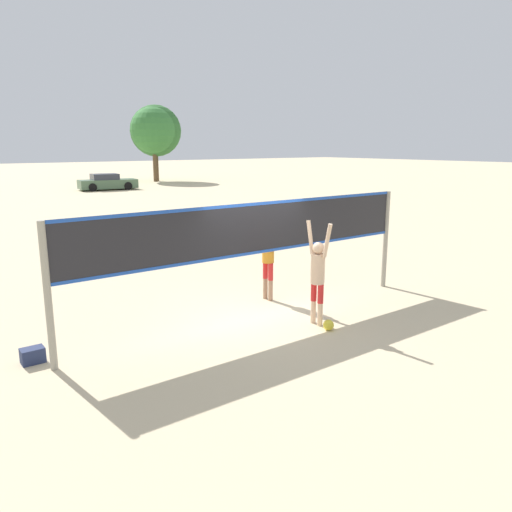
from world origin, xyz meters
TOP-DOWN VIEW (x-y plane):
  - ground_plane at (0.00, 0.00)m, footprint 200.00×200.00m
  - volleyball_net at (0.00, 0.00)m, footprint 8.39×0.12m
  - player_spiker at (0.78, -1.03)m, footprint 0.28×0.70m
  - player_blocker at (1.01, 0.89)m, footprint 0.28×0.72m
  - volleyball at (0.74, -1.43)m, footprint 0.22×0.22m
  - gear_bag at (-4.36, 0.47)m, footprint 0.37×0.26m
  - parked_car_near at (8.69, 31.97)m, footprint 4.72×2.29m
  - tree_left_cluster at (15.97, 38.30)m, footprint 4.50×4.50m
  - tree_right_cluster at (16.50, 38.93)m, footprint 5.05×5.05m

SIDE VIEW (x-z plane):
  - ground_plane at x=0.00m, z-range 0.00..0.00m
  - volleyball at x=0.74m, z-range 0.00..0.22m
  - gear_bag at x=-4.36m, z-range 0.00..0.26m
  - parked_car_near at x=8.69m, z-range -0.06..1.25m
  - player_spiker at x=0.78m, z-range 0.06..2.19m
  - player_blocker at x=1.01m, z-range 0.07..2.30m
  - volleyball_net at x=0.00m, z-range 0.52..2.99m
  - tree_right_cluster at x=16.50m, z-range 1.21..8.70m
  - tree_left_cluster at x=15.97m, z-range 1.35..8.58m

